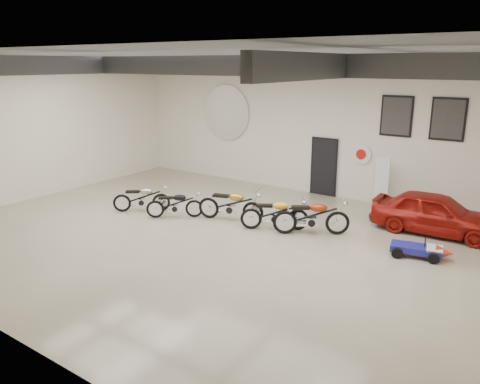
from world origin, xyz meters
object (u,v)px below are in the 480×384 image
Objects in this scene: motorcycle_silver at (141,197)px; motorcycle_gold at (230,204)px; motorcycle_red at (311,216)px; motorcycle_yellow at (274,213)px; banner_stand at (382,183)px; vintage_car at (435,213)px; motorcycle_black at (175,204)px; go_kart at (422,247)px.

motorcycle_gold reaches higher than motorcycle_silver.
motorcycle_red reaches higher than motorcycle_silver.
motorcycle_gold is at bearing 151.50° from motorcycle_yellow.
banner_stand is 3.73m from motorcycle_red.
motorcycle_yellow is 0.56× the size of vintage_car.
motorcycle_black is 3.30m from motorcycle_yellow.
motorcycle_black is at bearing -33.18° from motorcycle_silver.
motorcycle_silver is 1.36m from motorcycle_black.
motorcycle_yellow is at bearing -108.87° from banner_stand.
vintage_car is at bearing 83.51° from go_kart.
motorcycle_black is 7.44m from go_kart.
motorcycle_red is (5.62, 1.26, 0.08)m from motorcycle_silver.
motorcycle_gold is at bearing 154.58° from motorcycle_red.
banner_stand is at bearing 32.75° from motorcycle_yellow.
vintage_car is at bearing -0.43° from motorcycle_yellow.
motorcycle_gold is 1.55m from motorcycle_yellow.
motorcycle_silver reaches higher than go_kart.
motorcycle_yellow reaches higher than motorcycle_silver.
motorcycle_black is (1.36, 0.14, -0.02)m from motorcycle_silver.
motorcycle_red is 1.40× the size of go_kart.
banner_stand is 4.34m from motorcycle_yellow.
motorcycle_yellow is 4.64m from vintage_car.
motorcycle_red reaches higher than motorcycle_gold.
motorcycle_red is 0.61× the size of vintage_car.
banner_stand is at bearing -1.94° from motorcycle_silver.
vintage_car reaches higher than go_kart.
motorcycle_silver is at bearing 109.55° from vintage_car.
banner_stand is 1.17× the size of go_kart.
motorcycle_gold is 5.72m from go_kart.
banner_stand reaches higher than motorcycle_gold.
motorcycle_red is 3.09m from go_kart.
motorcycle_red is at bearing -26.59° from motorcycle_silver.
motorcycle_yellow is (-1.88, -3.89, -0.39)m from banner_stand.
motorcycle_silver is at bearing -135.78° from banner_stand.
motorcycle_yellow is at bearing -13.17° from motorcycle_gold.
banner_stand reaches higher than go_kart.
motorcycle_silver is (-6.43, -4.89, -0.42)m from banner_stand.
banner_stand is at bearing 111.18° from go_kart.
motorcycle_black is at bearing 112.24° from vintage_car.
vintage_car reaches higher than motorcycle_black.
go_kart is at bearing -26.80° from motorcycle_yellow.
go_kart is at bearing -31.27° from motorcycle_red.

